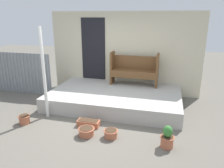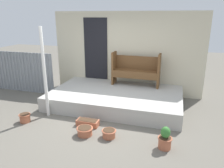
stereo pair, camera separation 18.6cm
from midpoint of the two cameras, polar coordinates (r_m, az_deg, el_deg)
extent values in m
plane|color=#666056|center=(5.45, -2.78, -9.47)|extent=(24.00, 24.00, 0.00)
cube|color=#B2AFA8|center=(6.30, 1.85, -3.66)|extent=(3.66, 2.22, 0.39)
cube|color=beige|center=(7.08, 4.33, 7.94)|extent=(4.86, 0.06, 2.60)
cube|color=black|center=(7.30, -3.55, 9.08)|extent=(0.80, 0.02, 2.00)
cube|color=gray|center=(7.88, -22.29, 2.96)|extent=(2.48, 0.02, 1.34)
cylinder|color=gray|center=(8.39, -26.69, 3.21)|extent=(0.04, 0.04, 1.34)
cylinder|color=gray|center=(8.31, -26.07, 3.17)|extent=(0.04, 0.04, 1.34)
cylinder|color=gray|center=(8.23, -25.42, 3.13)|extent=(0.04, 0.04, 1.34)
cylinder|color=gray|center=(8.14, -24.77, 3.09)|extent=(0.04, 0.04, 1.34)
cylinder|color=gray|center=(8.06, -24.10, 3.04)|extent=(0.04, 0.04, 1.34)
cylinder|color=gray|center=(7.99, -23.42, 2.99)|extent=(0.04, 0.04, 1.34)
cylinder|color=gray|center=(7.91, -22.73, 2.95)|extent=(0.04, 0.04, 1.34)
cylinder|color=gray|center=(7.83, -22.02, 2.90)|extent=(0.04, 0.04, 1.34)
cylinder|color=gray|center=(7.75, -21.30, 2.85)|extent=(0.04, 0.04, 1.34)
cylinder|color=gray|center=(7.68, -20.57, 2.80)|extent=(0.04, 0.04, 1.34)
cylinder|color=gray|center=(7.61, -19.82, 2.74)|extent=(0.04, 0.04, 1.34)
cylinder|color=gray|center=(7.54, -19.06, 2.69)|extent=(0.04, 0.04, 1.34)
cylinder|color=gray|center=(7.46, -18.28, 2.63)|extent=(0.04, 0.04, 1.34)
cylinder|color=gray|center=(7.40, -17.49, 2.57)|extent=(0.04, 0.04, 1.34)
cylinder|color=gray|center=(7.33, -16.68, 2.51)|extent=(0.04, 0.04, 1.34)
cylinder|color=gray|center=(7.26, -15.86, 2.45)|extent=(0.04, 0.04, 1.34)
cylinder|color=gray|center=(7.20, -15.02, 2.39)|extent=(0.04, 0.04, 1.34)
cylinder|color=white|center=(5.55, -16.30, 2.68)|extent=(0.08, 0.08, 2.23)
cube|color=brown|center=(6.86, 1.31, 4.26)|extent=(0.07, 0.40, 1.01)
cube|color=brown|center=(6.62, 12.93, 3.32)|extent=(0.07, 0.40, 1.01)
cube|color=brown|center=(6.72, 7.00, 3.37)|extent=(1.33, 0.42, 0.04)
cube|color=brown|center=(6.57, 6.66, 2.10)|extent=(1.33, 0.05, 0.17)
cube|color=brown|center=(6.84, 7.36, 5.55)|extent=(1.33, 0.06, 0.41)
cylinder|color=#B26042|center=(5.69, -20.92, -8.31)|extent=(0.24, 0.24, 0.20)
torus|color=#B26042|center=(5.66, -21.02, -7.49)|extent=(0.28, 0.28, 0.02)
cylinder|color=#422D1E|center=(5.65, -21.04, -7.34)|extent=(0.22, 0.22, 0.01)
cylinder|color=#B26042|center=(4.82, -6.00, -12.21)|extent=(0.32, 0.32, 0.17)
torus|color=#B26042|center=(4.79, -6.03, -11.45)|extent=(0.36, 0.36, 0.02)
cylinder|color=#422D1E|center=(4.78, -6.04, -11.28)|extent=(0.29, 0.29, 0.01)
cylinder|color=#B26042|center=(4.71, 0.34, -12.88)|extent=(0.27, 0.27, 0.17)
torus|color=#B26042|center=(4.68, 0.35, -12.11)|extent=(0.31, 0.31, 0.02)
cylinder|color=#422D1E|center=(4.67, 0.35, -11.94)|extent=(0.25, 0.25, 0.01)
cylinder|color=#B26042|center=(4.50, 14.79, -14.66)|extent=(0.24, 0.24, 0.23)
torus|color=#B26042|center=(4.45, 14.89, -13.53)|extent=(0.28, 0.28, 0.02)
cylinder|color=#422D1E|center=(4.44, 14.91, -13.35)|extent=(0.22, 0.22, 0.01)
ellipsoid|color=#387A33|center=(4.38, 15.02, -12.11)|extent=(0.18, 0.18, 0.23)
cube|color=#B26042|center=(5.20, -5.32, -10.05)|extent=(0.52, 0.23, 0.14)
cube|color=#422D1E|center=(5.17, -5.35, -9.33)|extent=(0.45, 0.19, 0.01)
camera|label=1|loc=(0.09, -89.02, 0.31)|focal=35.00mm
camera|label=2|loc=(0.09, 90.98, -0.31)|focal=35.00mm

